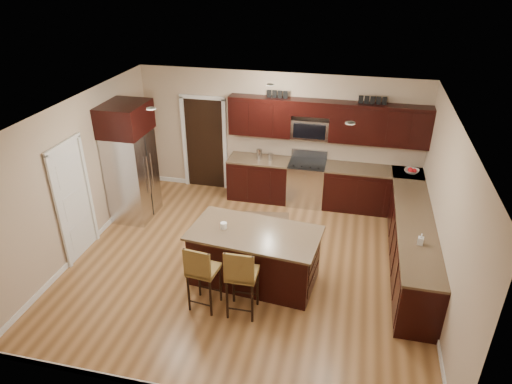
% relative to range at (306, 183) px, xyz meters
% --- Properties ---
extents(floor, '(6.00, 6.00, 0.00)m').
position_rel_range_xyz_m(floor, '(-0.68, -2.45, -0.47)').
color(floor, '#9A6A3D').
rests_on(floor, ground).
extents(ceiling, '(6.00, 6.00, 0.00)m').
position_rel_range_xyz_m(ceiling, '(-0.68, -2.45, 2.23)').
color(ceiling, silver).
rests_on(ceiling, wall_back).
extents(wall_back, '(6.00, 0.00, 6.00)m').
position_rel_range_xyz_m(wall_back, '(-0.68, 0.30, 0.88)').
color(wall_back, tan).
rests_on(wall_back, floor).
extents(wall_left, '(0.00, 5.50, 5.50)m').
position_rel_range_xyz_m(wall_left, '(-3.68, -2.45, 0.88)').
color(wall_left, tan).
rests_on(wall_left, floor).
extents(wall_right, '(0.00, 5.50, 5.50)m').
position_rel_range_xyz_m(wall_right, '(2.32, -2.45, 0.88)').
color(wall_right, tan).
rests_on(wall_right, floor).
extents(base_cabinets, '(4.02, 3.96, 0.92)m').
position_rel_range_xyz_m(base_cabinets, '(1.22, -1.01, -0.01)').
color(base_cabinets, black).
rests_on(base_cabinets, floor).
extents(upper_cabinets, '(4.00, 0.33, 0.80)m').
position_rel_range_xyz_m(upper_cabinets, '(0.36, 0.13, 1.37)').
color(upper_cabinets, black).
rests_on(upper_cabinets, wall_back).
extents(range, '(0.76, 0.64, 1.11)m').
position_rel_range_xyz_m(range, '(0.00, 0.00, 0.00)').
color(range, silver).
rests_on(range, floor).
extents(microwave, '(0.76, 0.31, 0.40)m').
position_rel_range_xyz_m(microwave, '(0.00, 0.15, 1.15)').
color(microwave, silver).
rests_on(microwave, upper_cabinets).
extents(doorway, '(0.85, 0.03, 2.06)m').
position_rel_range_xyz_m(doorway, '(-2.33, 0.28, 0.56)').
color(doorway, black).
rests_on(doorway, floor).
extents(pantry_door, '(0.03, 0.80, 2.04)m').
position_rel_range_xyz_m(pantry_door, '(-3.66, -2.75, 0.55)').
color(pantry_door, white).
rests_on(pantry_door, floor).
extents(letter_decor, '(2.20, 0.03, 0.15)m').
position_rel_range_xyz_m(letter_decor, '(0.22, 0.13, 1.82)').
color(letter_decor, black).
rests_on(letter_decor, upper_cabinets).
extents(island, '(2.14, 1.27, 0.92)m').
position_rel_range_xyz_m(island, '(-0.47, -2.82, -0.04)').
color(island, black).
rests_on(island, floor).
extents(stool_left, '(0.46, 0.46, 1.12)m').
position_rel_range_xyz_m(stool_left, '(-1.07, -3.66, 0.22)').
color(stool_left, olive).
rests_on(stool_left, floor).
extents(stool_mid, '(0.44, 0.44, 1.16)m').
position_rel_range_xyz_m(stool_mid, '(-0.47, -3.67, 0.25)').
color(stool_mid, olive).
rests_on(stool_mid, floor).
extents(refrigerator, '(0.79, 0.95, 2.35)m').
position_rel_range_xyz_m(refrigerator, '(-3.30, -1.31, 0.74)').
color(refrigerator, silver).
rests_on(refrigerator, floor).
extents(floor_mat, '(1.01, 0.75, 0.01)m').
position_rel_range_xyz_m(floor_mat, '(-0.68, -0.93, -0.47)').
color(floor_mat, brown).
rests_on(floor_mat, floor).
extents(fruit_bowl, '(0.34, 0.34, 0.07)m').
position_rel_range_xyz_m(fruit_bowl, '(2.07, -0.00, 0.48)').
color(fruit_bowl, silver).
rests_on(fruit_bowl, base_cabinets).
extents(soap_bottle, '(0.09, 0.09, 0.18)m').
position_rel_range_xyz_m(soap_bottle, '(2.02, -2.59, 0.54)').
color(soap_bottle, '#B2B2B2').
rests_on(soap_bottle, base_cabinets).
extents(canister_tall, '(0.12, 0.12, 0.21)m').
position_rel_range_xyz_m(canister_tall, '(-1.03, -0.00, 0.56)').
color(canister_tall, silver).
rests_on(canister_tall, base_cabinets).
extents(canister_short, '(0.11, 0.11, 0.15)m').
position_rel_range_xyz_m(canister_short, '(-0.79, -0.00, 0.52)').
color(canister_short, silver).
rests_on(canister_short, base_cabinets).
extents(island_jar, '(0.10, 0.10, 0.10)m').
position_rel_range_xyz_m(island_jar, '(-0.97, -2.82, 0.50)').
color(island_jar, white).
rests_on(island_jar, island).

